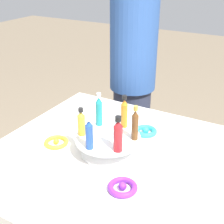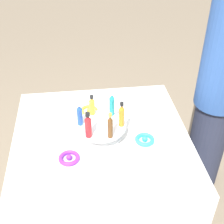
# 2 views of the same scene
# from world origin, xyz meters

# --- Properties ---
(party_table) EXTENTS (0.97, 0.97, 0.76)m
(party_table) POSITION_xyz_m (0.00, 0.00, 0.38)
(party_table) COLOR silver
(party_table) RESTS_ON ground_plane
(display_stand) EXTENTS (0.27, 0.27, 0.08)m
(display_stand) POSITION_xyz_m (0.00, 0.00, 0.80)
(display_stand) COLOR white
(display_stand) RESTS_ON party_table
(bottle_red) EXTENTS (0.04, 0.04, 0.15)m
(bottle_red) POSITION_xyz_m (0.09, -0.07, 0.91)
(bottle_red) COLOR #B21E23
(bottle_red) RESTS_ON display_stand
(bottle_brown) EXTENTS (0.03, 0.03, 0.15)m
(bottle_brown) POSITION_xyz_m (0.10, 0.04, 0.91)
(bottle_brown) COLOR brown
(bottle_brown) RESTS_ON display_stand
(bottle_orange) EXTENTS (0.03, 0.03, 0.15)m
(bottle_orange) POSITION_xyz_m (0.02, 0.11, 0.91)
(bottle_orange) COLOR orange
(bottle_orange) RESTS_ON display_stand
(bottle_teal) EXTENTS (0.03, 0.03, 0.15)m
(bottle_teal) POSITION_xyz_m (-0.09, 0.07, 0.91)
(bottle_teal) COLOR teal
(bottle_teal) RESTS_ON display_stand
(bottle_gold) EXTENTS (0.03, 0.03, 0.12)m
(bottle_gold) POSITION_xyz_m (-0.10, -0.04, 0.90)
(bottle_gold) COLOR gold
(bottle_gold) RESTS_ON display_stand
(bottle_blue) EXTENTS (0.03, 0.03, 0.14)m
(bottle_blue) POSITION_xyz_m (-0.02, -0.11, 0.90)
(bottle_blue) COLOR #234CAD
(bottle_blue) RESTS_ON display_stand
(ribbon_bow_purple) EXTENTS (0.11, 0.11, 0.03)m
(ribbon_bow_purple) POSITION_xyz_m (0.16, -0.18, 0.77)
(ribbon_bow_purple) COLOR purple
(ribbon_bow_purple) RESTS_ON party_table
(ribbon_bow_teal) EXTENTS (0.11, 0.11, 0.03)m
(ribbon_bow_teal) POSITION_xyz_m (0.07, 0.23, 0.77)
(ribbon_bow_teal) COLOR #2DB7CC
(ribbon_bow_teal) RESTS_ON party_table
(ribbon_bow_gold) EXTENTS (0.11, 0.11, 0.03)m
(ribbon_bow_gold) POSITION_xyz_m (-0.24, -0.05, 0.77)
(ribbon_bow_gold) COLOR gold
(ribbon_bow_gold) RESTS_ON party_table
(person_figure) EXTENTS (0.30, 0.30, 1.75)m
(person_figure) POSITION_xyz_m (-0.27, 0.78, 0.88)
(person_figure) COLOR #282D42
(person_figure) RESTS_ON ground_plane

